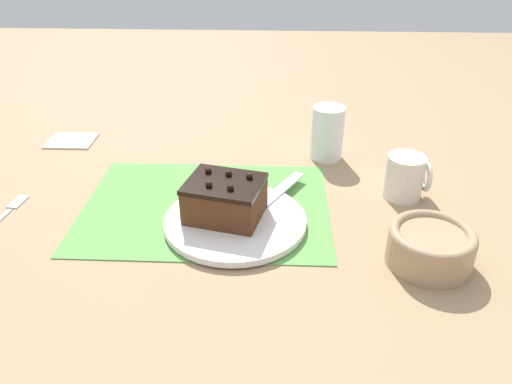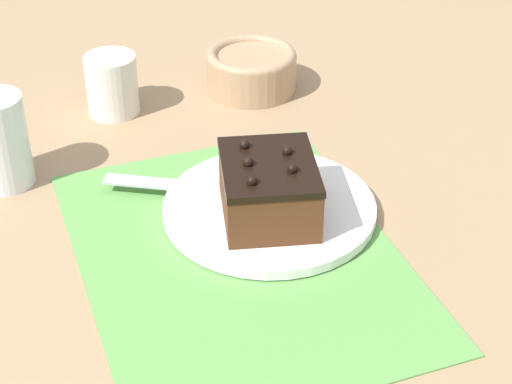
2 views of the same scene
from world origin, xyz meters
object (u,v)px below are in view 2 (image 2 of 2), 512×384
chocolate_cake (269,189)px  coffee_mug (112,84)px  cake_plate (269,208)px  serving_knife (221,187)px  small_bowl (251,69)px

chocolate_cake → coffee_mug: bearing=17.9°
cake_plate → serving_knife: size_ratio=1.26×
cake_plate → coffee_mug: 0.34m
serving_knife → chocolate_cake: bearing=-121.9°
cake_plate → coffee_mug: coffee_mug is taller
cake_plate → small_bowl: (0.31, -0.09, 0.02)m
chocolate_cake → coffee_mug: 0.35m
small_bowl → coffee_mug: (0.00, 0.21, 0.01)m
chocolate_cake → serving_knife: (0.07, 0.04, -0.03)m
serving_knife → coffee_mug: (0.27, 0.07, 0.02)m
small_bowl → coffee_mug: bearing=88.8°
cake_plate → chocolate_cake: (-0.02, 0.01, 0.04)m
serving_knife → coffee_mug: coffee_mug is taller
cake_plate → small_bowl: size_ratio=1.89×
cake_plate → serving_knife: serving_knife is taller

